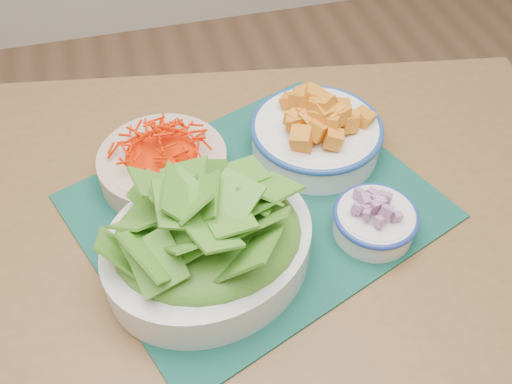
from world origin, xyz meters
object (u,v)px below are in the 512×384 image
at_px(carrot_bowl, 162,160).
at_px(lettuce_bowl, 208,236).
at_px(onion_bowl, 375,218).
at_px(placemat, 256,206).
at_px(table, 222,272).
at_px(squash_bowl, 317,126).

bearing_deg(carrot_bowl, lettuce_bowl, -79.39).
bearing_deg(onion_bowl, placemat, 148.65).
height_order(placemat, carrot_bowl, carrot_bowl).
height_order(table, carrot_bowl, carrot_bowl).
bearing_deg(placemat, lettuce_bowl, -156.29).
bearing_deg(onion_bowl, table, 164.73).
bearing_deg(table, squash_bowl, 43.64).
xyz_separation_m(placemat, lettuce_bowl, (-0.09, -0.09, 0.06)).
distance_m(table, carrot_bowl, 0.20).
distance_m(carrot_bowl, lettuce_bowl, 0.19).
height_order(table, placemat, placemat).
bearing_deg(onion_bowl, lettuce_bowl, 178.87).
xyz_separation_m(squash_bowl, onion_bowl, (0.02, -0.19, -0.02)).
distance_m(lettuce_bowl, onion_bowl, 0.24).
relative_size(carrot_bowl, squash_bowl, 1.04).
xyz_separation_m(placemat, squash_bowl, (0.13, 0.09, 0.05)).
distance_m(placemat, lettuce_bowl, 0.14).
relative_size(carrot_bowl, onion_bowl, 1.74).
height_order(squash_bowl, onion_bowl, squash_bowl).
xyz_separation_m(table, placemat, (0.07, 0.03, 0.10)).
bearing_deg(lettuce_bowl, table, 45.45).
bearing_deg(table, onion_bowl, -5.28).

